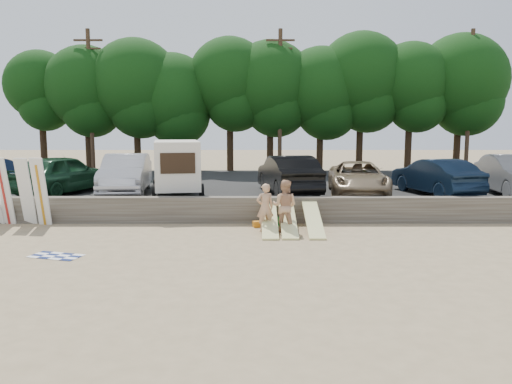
# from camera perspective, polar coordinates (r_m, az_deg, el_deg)

# --- Properties ---
(ground) EXTENTS (120.00, 120.00, 0.00)m
(ground) POSITION_cam_1_polar(r_m,az_deg,el_deg) (16.48, -1.62, -5.51)
(ground) COLOR tan
(ground) RESTS_ON ground
(seawall) EXTENTS (44.00, 0.50, 1.00)m
(seawall) POSITION_cam_1_polar(r_m,az_deg,el_deg) (19.32, -1.38, -2.04)
(seawall) COLOR #6B6356
(seawall) RESTS_ON ground
(parking_lot) EXTENTS (44.00, 14.50, 0.70)m
(parking_lot) POSITION_cam_1_polar(r_m,az_deg,el_deg) (26.76, -1.01, 0.35)
(parking_lot) COLOR #282828
(parking_lot) RESTS_ON ground
(treeline) EXTENTS (33.04, 6.35, 9.16)m
(treeline) POSITION_cam_1_polar(r_m,az_deg,el_deg) (33.59, 0.70, 12.18)
(treeline) COLOR #382616
(treeline) RESTS_ON parking_lot
(utility_poles) EXTENTS (25.80, 0.26, 9.00)m
(utility_poles) POSITION_cam_1_polar(r_m,az_deg,el_deg) (32.12, 2.76, 10.64)
(utility_poles) COLOR #473321
(utility_poles) RESTS_ON parking_lot
(box_trailer) EXTENTS (2.63, 3.98, 2.37)m
(box_trailer) POSITION_cam_1_polar(r_m,az_deg,el_deg) (22.15, -9.03, 3.10)
(box_trailer) COLOR silver
(box_trailer) RESTS_ON parking_lot
(car_1) EXTENTS (3.79, 5.58, 1.76)m
(car_1) POSITION_cam_1_polar(r_m,az_deg,el_deg) (23.89, -21.34, 1.92)
(car_1) COLOR #13341E
(car_1) RESTS_ON parking_lot
(car_2) EXTENTS (2.48, 5.50, 1.75)m
(car_2) POSITION_cam_1_polar(r_m,az_deg,el_deg) (23.30, -14.64, 2.05)
(car_2) COLOR #B5B3B9
(car_2) RESTS_ON parking_lot
(car_3) EXTENTS (2.76, 5.49, 1.73)m
(car_3) POSITION_cam_1_polar(r_m,az_deg,el_deg) (22.20, 3.71, 1.98)
(car_3) COLOR black
(car_3) RESTS_ON parking_lot
(car_4) EXTENTS (2.96, 5.47, 1.46)m
(car_4) POSITION_cam_1_polar(r_m,az_deg,el_deg) (22.43, 11.57, 1.55)
(car_4) COLOR #846F54
(car_4) RESTS_ON parking_lot
(car_5) EXTENTS (2.86, 5.09, 1.59)m
(car_5) POSITION_cam_1_polar(r_m,az_deg,el_deg) (23.34, 19.82, 1.65)
(car_5) COLOR black
(car_5) RESTS_ON parking_lot
(surfboard_upright_2) EXTENTS (0.58, 0.62, 2.56)m
(surfboard_upright_2) POSITION_cam_1_polar(r_m,az_deg,el_deg) (20.97, -26.86, 0.06)
(surfboard_upright_2) COLOR white
(surfboard_upright_2) RESTS_ON ground
(surfboard_upright_3) EXTENTS (0.54, 0.64, 2.55)m
(surfboard_upright_3) POSITION_cam_1_polar(r_m,az_deg,el_deg) (20.61, -24.83, 0.05)
(surfboard_upright_3) COLOR white
(surfboard_upright_3) RESTS_ON ground
(surfboard_upright_4) EXTENTS (0.55, 0.58, 2.57)m
(surfboard_upright_4) POSITION_cam_1_polar(r_m,az_deg,el_deg) (20.22, -23.40, 0.01)
(surfboard_upright_4) COLOR white
(surfboard_upright_4) RESTS_ON ground
(surfboard_low_0) EXTENTS (0.56, 2.93, 0.80)m
(surfboard_low_0) POSITION_cam_1_polar(r_m,az_deg,el_deg) (17.74, 1.55, -3.24)
(surfboard_low_0) COLOR #E5E290
(surfboard_low_0) RESTS_ON ground
(surfboard_low_1) EXTENTS (0.56, 2.92, 0.82)m
(surfboard_low_1) POSITION_cam_1_polar(r_m,az_deg,el_deg) (17.80, 3.67, -3.18)
(surfboard_low_1) COLOR #E5E290
(surfboard_low_1) RESTS_ON ground
(surfboard_low_2) EXTENTS (0.56, 2.90, 0.90)m
(surfboard_low_2) POSITION_cam_1_polar(r_m,az_deg,el_deg) (17.85, 6.54, -3.05)
(surfboard_low_2) COLOR #E5E290
(surfboard_low_2) RESTS_ON ground
(beachgoer_a) EXTENTS (0.71, 0.55, 1.72)m
(beachgoer_a) POSITION_cam_1_polar(r_m,az_deg,el_deg) (17.62, 1.04, -1.80)
(beachgoer_a) COLOR tan
(beachgoer_a) RESTS_ON ground
(beachgoer_b) EXTENTS (1.09, 0.97, 1.86)m
(beachgoer_b) POSITION_cam_1_polar(r_m,az_deg,el_deg) (17.55, 3.29, -1.61)
(beachgoer_b) COLOR tan
(beachgoer_b) RESTS_ON ground
(cooler) EXTENTS (0.47, 0.42, 0.32)m
(cooler) POSITION_cam_1_polar(r_m,az_deg,el_deg) (18.80, 2.36, -3.36)
(cooler) COLOR green
(cooler) RESTS_ON ground
(gear_bag) EXTENTS (0.35, 0.32, 0.22)m
(gear_bag) POSITION_cam_1_polar(r_m,az_deg,el_deg) (18.51, 0.13, -3.69)
(gear_bag) COLOR orange
(gear_bag) RESTS_ON ground
(beach_towel) EXTENTS (1.87, 1.87, 0.00)m
(beach_towel) POSITION_cam_1_polar(r_m,az_deg,el_deg) (15.60, -21.88, -6.80)
(beach_towel) COLOR white
(beach_towel) RESTS_ON ground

